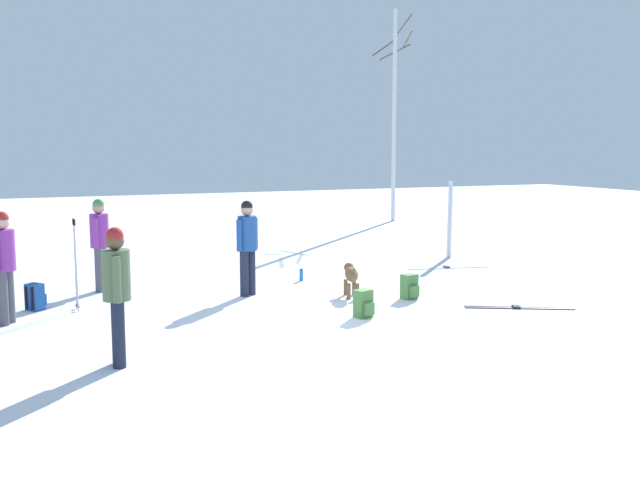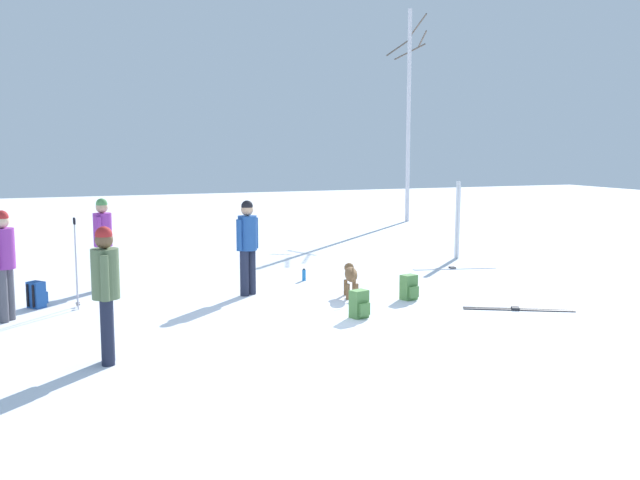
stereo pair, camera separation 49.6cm
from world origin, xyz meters
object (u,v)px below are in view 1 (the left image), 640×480
dog (351,275)px  ski_pair_lying_0 (519,307)px  backpack_1 (364,304)px  ski_poles_0 (76,262)px  person_2 (247,242)px  water_bottle_0 (301,275)px  person_3 (100,239)px  person_1 (4,260)px  backpack_0 (409,287)px  birch_tree_4 (394,112)px  ski_pair_lying_1 (448,267)px  backpack_2 (35,297)px  ski_pair_planted_0 (450,220)px  person_0 (117,287)px

dog → ski_pair_lying_0: size_ratio=0.52×
backpack_1 → ski_poles_0: bearing=150.2°
person_2 → water_bottle_0: size_ratio=7.09×
person_3 → backpack_1: person_3 is taller
person_3 → ski_poles_0: person_3 is taller
person_1 → person_2: same height
backpack_0 → birch_tree_4: size_ratio=0.06×
ski_pair_lying_1 → water_bottle_0: size_ratio=7.62×
ski_pair_lying_0 → ski_poles_0: bearing=157.6°
ski_pair_lying_1 → backpack_0: 3.50m
backpack_0 → person_3: bearing=149.4°
person_1 → water_bottle_0: 5.70m
ski_pair_lying_0 → birch_tree_4: size_ratio=0.23×
person_1 → ski_poles_0: (1.07, 0.55, -0.18)m
person_3 → backpack_0: (4.89, -2.89, -0.77)m
backpack_2 → person_3: bearing=44.9°
person_1 → dog: bearing=-2.7°
dog → ski_pair_planted_0: (4.14, 3.12, 0.53)m
backpack_0 → birch_tree_4: birch_tree_4 is taller
dog → backpack_1: bearing=-109.0°
person_2 → backpack_0: 2.99m
birch_tree_4 → ski_pair_planted_0: bearing=-110.2°
person_1 → ski_pair_lying_1: (8.98, 1.62, -0.97)m
dog → backpack_2: dog is taller
backpack_0 → backpack_2: (-6.08, 1.70, 0.00)m
person_1 → backpack_2: size_ratio=3.90×
dog → birch_tree_4: (7.11, 11.19, 3.46)m
backpack_0 → backpack_2: bearing=164.4°
person_0 → dog: person_0 is taller
person_3 → backpack_2: person_3 is taller
birch_tree_4 → backpack_0: bearing=-118.0°
person_3 → backpack_1: size_ratio=3.90×
ski_pair_lying_1 → water_bottle_0: 3.55m
person_0 → ski_pair_planted_0: ski_pair_planted_0 is taller
ski_pair_planted_0 → backpack_1: (-4.66, -4.64, -0.70)m
person_0 → ski_pair_planted_0: 10.29m
birch_tree_4 → ski_poles_0: bearing=-138.5°
person_3 → ski_pair_planted_0: 8.22m
water_bottle_0 → backpack_0: bearing=-65.2°
water_bottle_0 → person_3: bearing=172.1°
person_3 → ski_pair_lying_1: bearing=-3.2°
backpack_0 → dog: bearing=144.7°
person_3 → dog: person_3 is taller
ski_pair_lying_1 → dog: bearing=-150.4°
person_3 → ski_pair_planted_0: (8.18, 0.83, -0.07)m
backpack_0 → birch_tree_4: (6.26, 11.79, 3.63)m
person_1 → ski_pair_lying_1: size_ratio=0.93×
ski_pair_planted_0 → backpack_0: ski_pair_planted_0 is taller
person_3 → ski_poles_0: 1.59m
ski_pair_lying_1 → backpack_0: (-2.46, -2.48, 0.20)m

